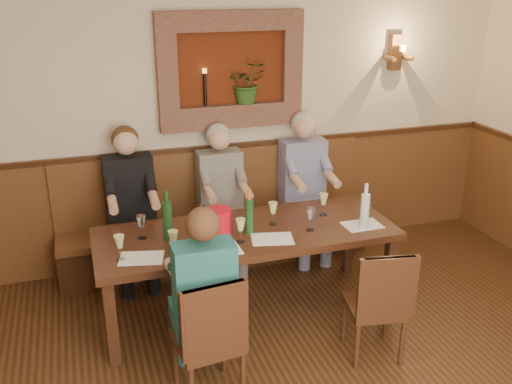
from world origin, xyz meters
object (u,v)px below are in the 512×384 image
Objects in this scene: dining_table at (246,239)px; chair_near_right at (374,324)px; person_bench_right at (305,199)px; wine_bottle_green_b at (168,220)px; spittoon_bucket at (219,222)px; bench at (218,231)px; person_bench_left at (133,220)px; person_bench_mid at (223,211)px; water_bottle at (365,211)px; chair_near_left at (209,361)px; wine_bottle_green_a at (249,215)px; person_chair_front at (203,314)px.

chair_near_right reaches higher than dining_table.
person_bench_right is (0.86, 0.84, -0.07)m from dining_table.
spittoon_bucket is at bearing -6.77° from wine_bottle_green_b.
dining_table is 0.66m from wine_bottle_green_b.
person_bench_left is at bearing -172.53° from bench.
person_bench_mid is (-0.70, 1.68, 0.32)m from chair_near_right.
spittoon_bucket is at bearing 149.26° from chair_near_right.
person_bench_right is (0.14, 1.68, 0.35)m from chair_near_right.
water_bottle is (0.91, -1.20, 0.58)m from bench.
dining_table is at bearing 164.15° from water_bottle.
person_bench_left reaches higher than person_bench_mid.
chair_near_left is at bearing -109.35° from spittoon_bucket.
chair_near_right is 2.24× the size of wine_bottle_green_b.
wine_bottle_green_b is at bearing 88.58° from chair_near_left.
chair_near_left is 2.26m from person_bench_right.
wine_bottle_green_a is 0.94× the size of wine_bottle_green_b.
person_bench_left is 0.84m from person_bench_mid.
person_bench_right reaches higher than wine_bottle_green_a.
person_bench_left reaches higher than spittoon_bucket.
dining_table is 1.17m from person_bench_left.
dining_table is 0.29m from spittoon_bucket.
person_bench_right reaches higher than water_bottle.
wine_bottle_green_a is at bearing 52.85° from person_chair_front.
person_chair_front is at bearing -112.45° from spittoon_bucket.
person_chair_front is 0.88m from spittoon_bucket.
chair_near_left is 1.20m from wine_bottle_green_a.
person_bench_mid is at bearing 70.76° from person_chair_front.
chair_near_left is 1.26m from chair_near_right.
person_bench_left is at bearing 143.04° from chair_near_right.
bench is 2.21× the size of person_chair_front.
water_bottle is at bearing -32.42° from person_bench_left.
spittoon_bucket is at bearing 64.46° from chair_near_left.
person_chair_front reaches higher than water_bottle.
bench reaches higher than chair_near_left.
dining_table is 2.71× the size of chair_near_right.
person_bench_right is at bearing 92.53° from water_bottle.
person_bench_mid is 0.94m from wine_bottle_green_a.
chair_near_right is (0.72, -0.85, -0.42)m from dining_table.
bench is at bearing 72.56° from person_chair_front.
bench is 2.06× the size of person_bench_right.
wine_bottle_green_b reaches higher than chair_near_right.
person_bench_left is (-0.27, 1.75, 0.33)m from chair_near_left.
wine_bottle_green_b is at bearing 169.10° from water_bottle.
chair_near_left is 1.12m from spittoon_bucket.
person_bench_left is at bearing -179.91° from person_bench_mid.
person_chair_front is (-1.26, 0.07, 0.30)m from chair_near_right.
chair_near_right is at bearing -94.81° from person_bench_right.
chair_near_left is 0.64× the size of person_bench_left.
water_bottle is at bearing -15.85° from dining_table.
person_bench_right reaches higher than person_chair_front.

